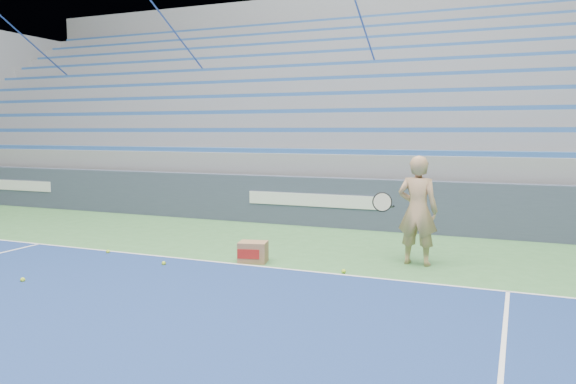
# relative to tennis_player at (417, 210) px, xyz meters

# --- Properties ---
(sponsor_barrier) EXTENTS (30.00, 0.32, 1.10)m
(sponsor_barrier) POSITION_rel_tennis_player_xyz_m (-2.71, 2.88, -0.33)
(sponsor_barrier) COLOR #394156
(sponsor_barrier) RESTS_ON ground
(bleachers) EXTENTS (31.00, 9.15, 7.30)m
(bleachers) POSITION_rel_tennis_player_xyz_m (-2.72, 8.60, 1.48)
(bleachers) COLOR gray
(bleachers) RESTS_ON ground
(tennis_player) EXTENTS (0.94, 0.85, 1.75)m
(tennis_player) POSITION_rel_tennis_player_xyz_m (0.00, 0.00, 0.00)
(tennis_player) COLOR tan
(tennis_player) RESTS_ON ground
(ball_box) EXTENTS (0.52, 0.44, 0.34)m
(ball_box) POSITION_rel_tennis_player_xyz_m (-2.48, -0.86, -0.71)
(ball_box) COLOR #956B48
(ball_box) RESTS_ON ground
(tennis_ball_0) EXTENTS (0.07, 0.07, 0.07)m
(tennis_ball_0) POSITION_rel_tennis_player_xyz_m (-3.70, -1.61, -0.84)
(tennis_ball_0) COLOR #BFE52E
(tennis_ball_0) RESTS_ON ground
(tennis_ball_1) EXTENTS (0.07, 0.07, 0.07)m
(tennis_ball_1) POSITION_rel_tennis_player_xyz_m (-4.96, -3.20, -0.84)
(tennis_ball_1) COLOR #BFE52E
(tennis_ball_1) RESTS_ON ground
(tennis_ball_2) EXTENTS (0.07, 0.07, 0.07)m
(tennis_ball_2) POSITION_rel_tennis_player_xyz_m (-5.11, -1.25, -0.84)
(tennis_ball_2) COLOR #BFE52E
(tennis_ball_2) RESTS_ON ground
(tennis_ball_3) EXTENTS (0.07, 0.07, 0.07)m
(tennis_ball_3) POSITION_rel_tennis_player_xyz_m (-0.90, -1.00, -0.84)
(tennis_ball_3) COLOR #BFE52E
(tennis_ball_3) RESTS_ON ground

